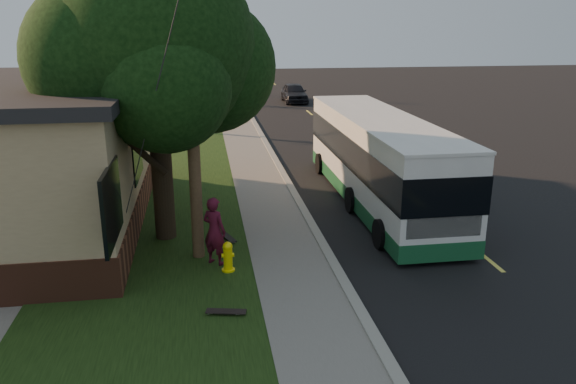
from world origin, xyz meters
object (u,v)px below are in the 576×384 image
object	(u,v)px
traffic_signal	(244,55)
skateboarder	(214,231)
bare_tree_far	(201,75)
skateboard_spare	(226,312)
leafy_tree	(155,48)
transit_bus	(378,158)
fire_hydrant	(228,257)
bare_tree_near	(193,93)
utility_pole	(190,75)
skateboard_main	(228,238)
distant_car	(294,93)

from	to	relation	value
traffic_signal	skateboarder	xyz separation A→B (m)	(-3.39, -33.53, -2.24)
bare_tree_far	traffic_signal	world-z (taller)	traffic_signal
traffic_signal	skateboard_spare	bearing A→B (deg)	-95.15
leafy_tree	transit_bus	distance (m)	7.99
fire_hydrant	transit_bus	world-z (taller)	transit_bus
skateboarder	bare_tree_near	bearing A→B (deg)	-50.94
traffic_signal	transit_bus	distance (m)	29.31
bare_tree_far	transit_bus	size ratio (longest dim) A/B	0.38
fire_hydrant	leafy_tree	size ratio (longest dim) A/B	0.09
leafy_tree	skateboarder	world-z (taller)	leafy_tree
bare_tree_near	skateboard_spare	size ratio (longest dim) A/B	5.03
bare_tree_far	bare_tree_near	bearing A→B (deg)	-92.39
utility_pole	skateboarder	distance (m)	3.76
skateboarder	skateboard_spare	xyz separation A→B (m)	(0.14, -2.59, -0.80)
bare_tree_near	traffic_signal	distance (m)	16.52
utility_pole	fire_hydrant	bearing A→B (deg)	-54.62
fire_hydrant	traffic_signal	xyz separation A→B (m)	(3.10, 34.00, 2.73)
skateboard_main	transit_bus	bearing A→B (deg)	28.72
distant_car	transit_bus	bearing A→B (deg)	-92.24
fire_hydrant	traffic_signal	bearing A→B (deg)	84.79
fire_hydrant	bare_tree_near	distance (m)	18.10
skateboard_spare	distant_car	xyz separation A→B (m)	(6.58, 31.23, 0.58)
leafy_tree	traffic_signal	xyz separation A→B (m)	(4.67, 31.35, -2.00)
utility_pole	bare_tree_far	xyz separation A→B (m)	(0.31, 29.01, -2.63)
skateboard_main	distant_car	world-z (taller)	distant_car
skateboard_main	bare_tree_far	bearing A→B (deg)	91.02
leafy_tree	skateboarder	xyz separation A→B (m)	(1.28, -2.17, -4.24)
bare_tree_near	skateboard_main	world-z (taller)	bare_tree_near
utility_pole	bare_tree_far	world-z (taller)	utility_pole
skateboarder	transit_bus	bearing A→B (deg)	-104.66
transit_bus	skateboard_spare	size ratio (longest dim) A/B	12.48
transit_bus	skateboard_main	bearing A→B (deg)	-151.28
skateboarder	skateboard_spare	world-z (taller)	skateboarder
utility_pole	traffic_signal	size ratio (longest dim) A/B	1.65
utility_pole	bare_tree_far	bearing A→B (deg)	89.40
skateboarder	bare_tree_far	bearing A→B (deg)	-52.72
fire_hydrant	distant_car	bearing A→B (deg)	77.56
transit_bus	distant_car	world-z (taller)	transit_bus
transit_bus	distant_car	size ratio (longest dim) A/B	2.58
utility_pole	distant_car	xyz separation A→B (m)	(7.13, 28.12, -3.93)
utility_pole	bare_tree_near	world-z (taller)	utility_pole
traffic_signal	skateboard_main	size ratio (longest dim) A/B	6.68
transit_bus	skateboarder	xyz separation A→B (m)	(-5.50, -4.34, -0.61)
skateboard_main	distant_car	size ratio (longest dim) A/B	0.20
fire_hydrant	distant_car	xyz separation A→B (m)	(6.42, 29.11, 0.27)
utility_pole	skateboarder	world-z (taller)	utility_pole
utility_pole	distant_car	world-z (taller)	utility_pole
bare_tree_near	bare_tree_far	xyz separation A→B (m)	(0.50, 12.00, -0.15)
traffic_signal	skateboard_spare	size ratio (longest dim) A/B	6.43
bare_tree_near	distant_car	world-z (taller)	bare_tree_near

